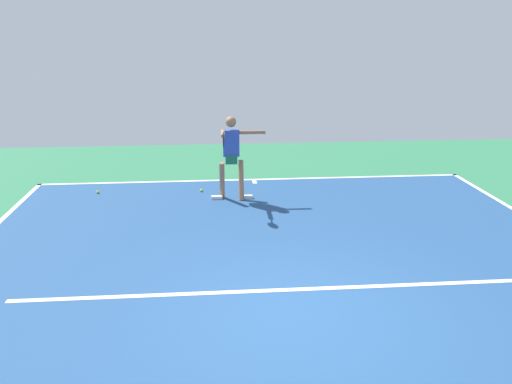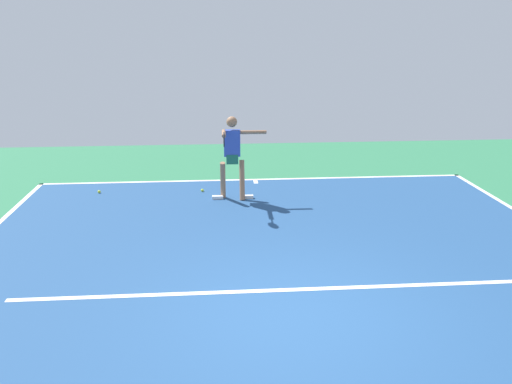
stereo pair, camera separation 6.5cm
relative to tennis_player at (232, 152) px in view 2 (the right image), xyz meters
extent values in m
plane|color=#2D754C|center=(-0.60, 5.00, -1.03)|extent=(21.72, 21.72, 0.00)
cube|color=navy|center=(-0.60, 5.00, -1.03)|extent=(10.23, 13.18, 0.00)
cube|color=white|center=(-0.60, -1.53, -1.03)|extent=(10.23, 0.10, 0.01)
cube|color=white|center=(-0.60, 4.29, -1.03)|extent=(7.67, 0.10, 0.01)
cube|color=white|center=(-0.60, -1.33, -1.03)|extent=(0.10, 0.30, 0.01)
cylinder|color=#9E7051|center=(-0.20, -0.03, -0.62)|extent=(0.12, 0.35, 0.86)
cube|color=white|center=(-0.32, -0.03, -1.00)|extent=(0.24, 0.10, 0.07)
cylinder|color=#9E7051|center=(0.21, -0.04, -0.62)|extent=(0.12, 0.35, 0.86)
cube|color=white|center=(0.33, -0.04, -1.00)|extent=(0.24, 0.10, 0.07)
cube|color=#1E664C|center=(0.01, -0.04, -0.15)|extent=(0.25, 0.20, 0.20)
cube|color=#334CB2|center=(0.01, -0.04, 0.19)|extent=(0.34, 0.19, 0.55)
sphere|color=#9E7051|center=(0.01, -0.04, 0.64)|extent=(0.22, 0.22, 0.22)
cylinder|color=#9E7051|center=(-0.44, -0.03, 0.41)|extent=(0.55, 0.09, 0.08)
cylinder|color=#9E7051|center=(0.18, 0.24, 0.44)|extent=(0.09, 0.55, 0.08)
cylinder|color=black|center=(0.19, 0.62, 0.44)|extent=(0.03, 0.22, 0.03)
torus|color=black|center=(0.19, 0.87, 0.44)|extent=(0.03, 0.29, 0.29)
cylinder|color=silver|center=(0.19, 0.87, 0.44)|extent=(0.01, 0.25, 0.25)
sphere|color=#CCE033|center=(2.96, -0.68, -1.00)|extent=(0.07, 0.07, 0.07)
sphere|color=#C6E53D|center=(0.67, -0.62, -1.00)|extent=(0.07, 0.07, 0.07)
camera|label=1|loc=(0.47, 11.10, 2.48)|focal=38.01mm
camera|label=2|loc=(0.40, 11.11, 2.48)|focal=38.01mm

